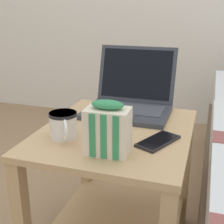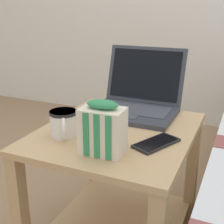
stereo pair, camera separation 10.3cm
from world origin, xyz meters
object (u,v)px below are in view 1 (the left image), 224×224
laptop (130,99)px  cell_phone (158,141)px  mug_front_left (63,124)px  snack_bag (108,129)px

laptop → cell_phone: 0.33m
mug_front_left → snack_bag: (0.17, -0.06, 0.03)m
laptop → mug_front_left: 0.36m
mug_front_left → cell_phone: 0.31m
laptop → mug_front_left: laptop is taller
snack_bag → cell_phone: snack_bag is taller
mug_front_left → laptop: bearing=68.2°
laptop → snack_bag: 0.40m
laptop → snack_bag: size_ratio=2.04×
cell_phone → mug_front_left: bearing=-169.2°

